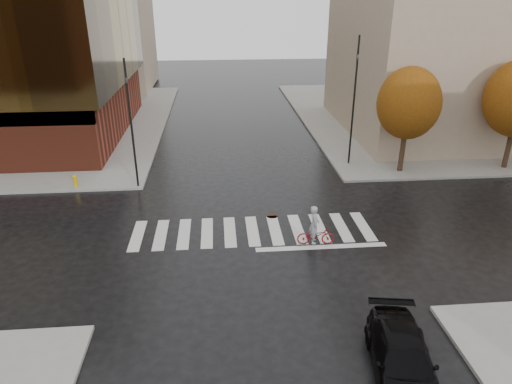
# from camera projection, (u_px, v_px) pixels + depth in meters

# --- Properties ---
(ground) EXTENTS (120.00, 120.00, 0.00)m
(ground) POSITION_uv_depth(u_px,v_px,m) (253.00, 236.00, 21.68)
(ground) COLOR black
(ground) RESTS_ON ground
(sidewalk_ne) EXTENTS (30.00, 30.00, 0.15)m
(sidewalk_ne) POSITION_uv_depth(u_px,v_px,m) (460.00, 115.00, 42.43)
(sidewalk_ne) COLOR gray
(sidewalk_ne) RESTS_ON ground
(crosswalk) EXTENTS (12.00, 3.00, 0.01)m
(crosswalk) POSITION_uv_depth(u_px,v_px,m) (253.00, 231.00, 22.13)
(crosswalk) COLOR silver
(crosswalk) RESTS_ON ground
(building_ne_tan) EXTENTS (16.00, 16.00, 18.00)m
(building_ne_tan) POSITION_uv_depth(u_px,v_px,m) (457.00, 12.00, 34.79)
(building_ne_tan) COLOR gray
(building_ne_tan) RESTS_ON sidewalk_ne
(tree_ne_a) EXTENTS (3.80, 3.80, 6.50)m
(tree_ne_a) POSITION_uv_depth(u_px,v_px,m) (409.00, 104.00, 27.40)
(tree_ne_a) COLOR #322516
(tree_ne_a) RESTS_ON sidewalk_ne
(sedan) EXTENTS (2.49, 4.65, 1.28)m
(sedan) POSITION_uv_depth(u_px,v_px,m) (403.00, 360.00, 13.55)
(sedan) COLOR black
(sedan) RESTS_ON ground
(cyclist) EXTENTS (1.74, 0.71, 1.93)m
(cyclist) POSITION_uv_depth(u_px,v_px,m) (315.00, 231.00, 20.72)
(cyclist) COLOR maroon
(cyclist) RESTS_ON ground
(traffic_light_nw) EXTENTS (0.20, 0.17, 7.29)m
(traffic_light_nw) POSITION_uv_depth(u_px,v_px,m) (130.00, 117.00, 25.17)
(traffic_light_nw) COLOR black
(traffic_light_nw) RESTS_ON sidewalk_nw
(traffic_light_ne) EXTENTS (0.20, 0.23, 8.12)m
(traffic_light_ne) POSITION_uv_depth(u_px,v_px,m) (355.00, 92.00, 28.45)
(traffic_light_ne) COLOR black
(traffic_light_ne) RESTS_ON sidewalk_ne
(fire_hydrant) EXTENTS (0.27, 0.27, 0.74)m
(fire_hydrant) POSITION_uv_depth(u_px,v_px,m) (75.00, 180.00, 26.58)
(fire_hydrant) COLOR gold
(fire_hydrant) RESTS_ON sidewalk_nw
(manhole) EXTENTS (0.64, 0.64, 0.01)m
(manhole) POSITION_uv_depth(u_px,v_px,m) (272.00, 216.00, 23.59)
(manhole) COLOR #462819
(manhole) RESTS_ON ground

